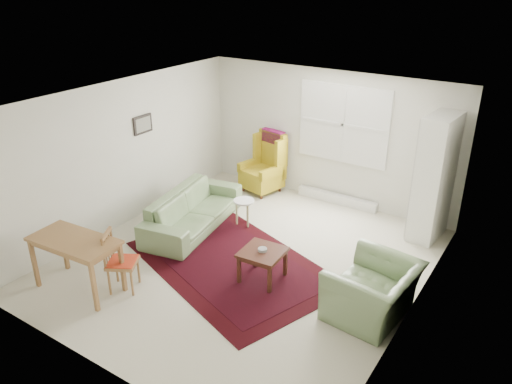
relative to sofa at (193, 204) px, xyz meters
The scene contains 10 objects.
room 1.63m from the sofa, ahead, with size 5.04×5.54×2.51m.
rug 1.48m from the sofa, 26.21° to the right, with size 3.16×2.03×0.03m, color black, non-canonical shape.
sofa is the anchor object (origin of this frame).
armchair 3.53m from the sofa, ahead, with size 1.12×0.98×0.87m, color #6E895B.
wingback_chair 1.94m from the sofa, 84.91° to the left, with size 0.70×0.74×1.22m, color gold, non-canonical shape.
coffee_table 2.01m from the sofa, 20.64° to the right, with size 0.59×0.59×0.48m, color #462015, non-canonical shape.
stool 0.90m from the sofa, 38.13° to the left, with size 0.36×0.36×0.48m, color white, non-canonical shape.
cabinet 4.02m from the sofa, 28.90° to the left, with size 0.44×0.84×2.09m, color silver, non-canonical shape.
desk 2.29m from the sofa, 93.78° to the right, with size 1.25×0.62×0.79m, color olive, non-canonical shape.
desk_chair 1.98m from the sofa, 79.27° to the right, with size 0.39×0.39×0.89m, color olive, non-canonical shape.
Camera 1 is at (3.74, -5.42, 4.13)m, focal length 35.00 mm.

